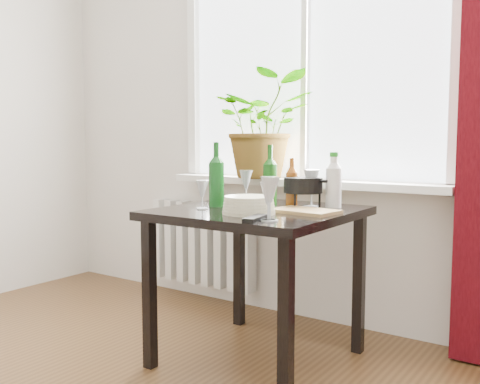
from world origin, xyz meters
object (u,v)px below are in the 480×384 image
Objects in this scene: wineglass_front_right at (270,198)px; plate_stack at (249,205)px; wineglass_back_center at (311,188)px; wine_bottle_right at (270,174)px; fondue_pot at (303,192)px; wine_bottle_left at (216,174)px; tv_remote at (255,218)px; table at (258,228)px; potted_plant at (264,125)px; bottle_amber at (292,182)px; wineglass_back_left at (246,185)px; cutting_board at (305,211)px; wineglass_far_right at (268,201)px; cleaning_bottle at (334,180)px; wineglass_front_left at (202,194)px; radiator at (202,243)px.

wineglass_front_right is 0.24m from plate_stack.
wineglass_front_right is 0.97× the size of wineglass_back_center.
fondue_pot is at bearing -7.81° from wine_bottle_right.
wine_bottle_left is 1.36× the size of plate_stack.
plate_stack is (0.28, -0.13, -0.12)m from wine_bottle_left.
wineglass_front_right reaches higher than tv_remote.
wineglass_front_right is at bearing -50.40° from table.
bottle_amber is (0.39, -0.35, -0.29)m from potted_plant.
potted_plant is at bearing 130.44° from fondue_pot.
wineglass_back_left is 0.54m from cutting_board.
fondue_pot reaches higher than table.
wine_bottle_right reaches higher than wineglass_far_right.
wine_bottle_right is 1.29× the size of plate_stack.
wine_bottle_right is 0.14m from bottle_amber.
potted_plant is at bearing 117.65° from plate_stack.
wineglass_far_right reaches higher than fondue_pot.
cleaning_bottle is 0.59m from tv_remote.
wineglass_back_left is 1.22× the size of wineglass_front_left.
fondue_pot is at bearing -138.87° from wineglass_back_center.
potted_plant is 0.72m from cleaning_bottle.
wineglass_front_right reaches higher than radiator.
wine_bottle_right is at bearing 174.95° from bottle_amber.
plate_stack is (0.38, -0.72, -0.38)m from potted_plant.
wineglass_front_right reaches higher than fondue_pot.
table is at bearing 10.50° from wine_bottle_left.
wine_bottle_right is 1.78× the size of wineglass_back_left.
wineglass_front_right is at bearing -89.18° from cutting_board.
wineglass_back_left is at bearing 171.61° from bottle_amber.
tv_remote is at bearing -59.63° from potted_plant.
tv_remote is at bearing -34.53° from wine_bottle_left.
wine_bottle_left is at bearing 150.58° from wineglass_front_right.
wine_bottle_right is 0.60m from wineglass_far_right.
wineglass_back_center reaches higher than wineglass_back_left.
wineglass_front_left is (-0.48, -0.41, -0.06)m from cleaning_bottle.
tv_remote reaches higher than cutting_board.
wine_bottle_right is at bearing -53.33° from potted_plant.
wineglass_front_left is at bearing -81.63° from potted_plant.
tv_remote is (0.13, -0.15, -0.03)m from plate_stack.
table is at bearing -137.97° from cleaning_bottle.
wine_bottle_right reaches higher than bottle_amber.
wineglass_back_left is at bearing 153.75° from cutting_board.
wine_bottle_right is 1.26× the size of bottle_amber.
plate_stack is (0.91, -0.80, 0.40)m from radiator.
wineglass_far_right reaches higher than radiator.
bottle_amber is at bearing -5.05° from wine_bottle_right.
wineglass_back_left is 0.71m from tv_remote.
bottle_amber is 0.31m from wineglass_back_left.
cleaning_bottle is (0.59, -0.30, -0.28)m from potted_plant.
cleaning_bottle is at bearing -18.86° from radiator.
cleaning_bottle is 0.48m from plate_stack.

